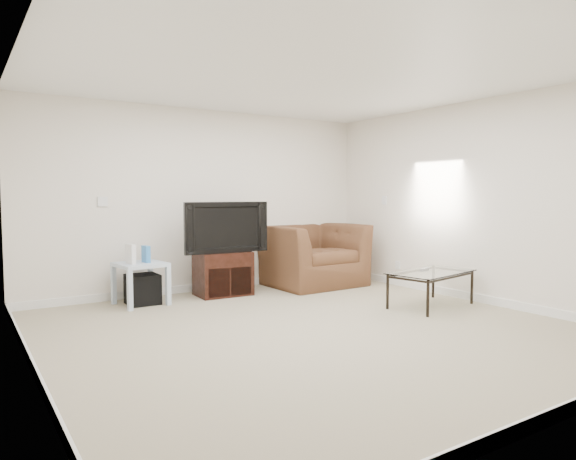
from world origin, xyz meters
TOP-DOWN VIEW (x-y plane):
  - floor at (0.00, 0.00)m, footprint 5.00×5.00m
  - ceiling at (0.00, 0.00)m, footprint 5.00×5.00m
  - wall_back at (0.00, 2.50)m, footprint 5.00×0.02m
  - wall_left at (-2.50, 0.00)m, footprint 0.02×5.00m
  - wall_right at (2.50, 0.00)m, footprint 0.02×5.00m
  - plate_back at (-1.40, 2.49)m, footprint 0.12×0.02m
  - plate_right_switch at (2.49, 1.60)m, footprint 0.02×0.09m
  - plate_right_outlet at (2.49, 1.30)m, footprint 0.02×0.08m
  - tv_stand at (0.02, 2.05)m, footprint 0.72×0.52m
  - dvd_player at (0.02, 2.01)m, footprint 0.43×0.31m
  - television at (0.02, 2.02)m, footprint 1.08×0.26m
  - side_table at (-1.08, 2.05)m, footprint 0.60×0.60m
  - subwoofer at (-1.05, 2.08)m, footprint 0.36×0.36m
  - game_console at (-1.20, 2.01)m, footprint 0.08×0.18m
  - game_case at (-1.01, 2.04)m, footprint 0.07×0.15m
  - recliner at (1.47, 2.05)m, footprint 1.40×0.93m
  - coffee_table at (1.80, 0.07)m, footprint 1.16×0.79m
  - remote at (1.85, 0.21)m, footprint 0.17×0.09m

SIDE VIEW (x-z plane):
  - floor at x=0.00m, z-range 0.00..0.00m
  - subwoofer at x=-1.05m, z-range 0.00..0.36m
  - coffee_table at x=1.80m, z-range 0.00..0.42m
  - side_table at x=-1.08m, z-range 0.00..0.51m
  - tv_stand at x=0.02m, z-range 0.00..0.58m
  - plate_right_outlet at x=2.49m, z-range 0.24..0.36m
  - remote at x=1.85m, z-range 0.42..0.44m
  - dvd_player at x=0.02m, z-range 0.45..0.51m
  - recliner at x=1.47m, z-range 0.00..1.20m
  - game_case at x=-1.01m, z-range 0.51..0.72m
  - game_console at x=-1.20m, z-range 0.51..0.75m
  - television at x=0.02m, z-range 0.58..1.24m
  - wall_back at x=0.00m, z-range 0.00..2.50m
  - wall_left at x=-2.50m, z-range 0.00..2.50m
  - wall_right at x=2.50m, z-range 0.00..2.50m
  - plate_back at x=-1.40m, z-range 1.19..1.31m
  - plate_right_switch at x=2.49m, z-range 1.19..1.31m
  - ceiling at x=0.00m, z-range 2.50..2.50m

